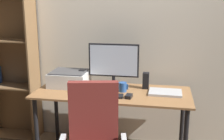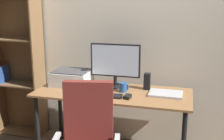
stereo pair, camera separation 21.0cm
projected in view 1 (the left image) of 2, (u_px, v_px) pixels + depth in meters
The scene contains 12 objects.
back_wall at pixel (120, 31), 3.16m from camera, with size 6.40×0.10×2.60m, color beige.
desk at pixel (112, 100), 2.84m from camera, with size 1.56×0.65×0.74m.
monitor at pixel (114, 63), 2.94m from camera, with size 0.53×0.20×0.46m.
keyboard at pixel (108, 96), 2.68m from camera, with size 0.29×0.11×0.02m, color black.
mouse at pixel (129, 96), 2.64m from camera, with size 0.06×0.10×0.03m, color black.
coffee_mug at pixel (123, 87), 2.82m from camera, with size 0.10×0.08×0.09m.
laptop at pixel (165, 92), 2.76m from camera, with size 0.32×0.23×0.02m, color #B7BABC.
speaker_left at pixel (82, 77), 3.03m from camera, with size 0.06×0.07×0.17m, color black.
speaker_right at pixel (146, 81), 2.91m from camera, with size 0.06×0.07×0.17m, color black.
printer at pixel (69, 78), 3.01m from camera, with size 0.40×0.34×0.16m.
paper_sheet at pixel (91, 96), 2.70m from camera, with size 0.21×0.30×0.00m, color white.
bookshelf at pixel (11, 64), 3.32m from camera, with size 0.61×0.28×1.83m.
Camera 1 is at (0.50, -2.64, 1.63)m, focal length 44.87 mm.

